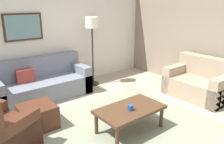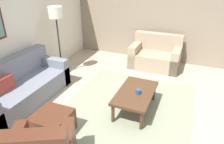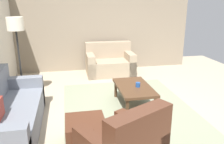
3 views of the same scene
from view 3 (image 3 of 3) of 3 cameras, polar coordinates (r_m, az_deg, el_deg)
The scene contains 9 objects.
ground_plane at distance 4.45m, azimuth 4.39°, elevation -9.68°, with size 8.00×8.00×0.00m, color tan.
stone_feature_panel at distance 6.93m, azimuth -2.10°, elevation 12.12°, with size 0.12×5.20×2.80m, color gray.
area_rug at distance 4.45m, azimuth 4.40°, elevation -9.63°, with size 3.31×2.44×0.01m, color gray.
couch_main at distance 3.99m, azimuth -25.21°, elevation -9.87°, with size 2.07×0.85×0.88m.
couch_loveseat at distance 6.61m, azimuth -0.64°, elevation 2.16°, with size 0.86×1.31×0.88m.
ottoman at distance 3.43m, azimuth -6.54°, elevation -14.65°, with size 0.56×0.56×0.40m, color #4C2819.
coffee_table at distance 4.55m, azimuth 5.44°, elevation -4.11°, with size 1.10×0.64×0.41m.
cup at distance 4.49m, azimuth 6.41°, elevation -3.14°, with size 0.09×0.09×0.09m, color #1E478C.
lamp_standing at distance 4.96m, azimuth -22.58°, elevation 8.97°, with size 0.32×0.32×1.71m.
Camera 3 is at (-3.82, 1.10, 2.00)m, focal length 37.00 mm.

